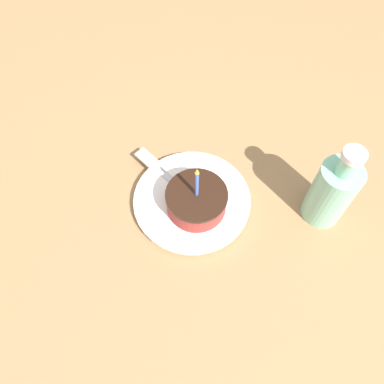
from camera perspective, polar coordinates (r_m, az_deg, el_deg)
The scene contains 5 objects.
ground_plane at distance 0.71m, azimuth 0.49°, elevation -4.15°, with size 2.40×2.40×0.04m.
plate at distance 0.70m, azimuth 0.00°, elevation -1.29°, with size 0.22×0.22×0.02m.
cake_slice at distance 0.66m, azimuth 0.95°, elevation -1.34°, with size 0.11×0.11×0.12m.
fork at distance 0.72m, azimuth -4.15°, elevation 2.71°, with size 0.10×0.17×0.00m.
bottle at distance 0.68m, azimuth 20.55°, elevation 0.08°, with size 0.07×0.07×0.18m.
Camera 1 is at (-0.31, -0.09, 0.62)m, focal length 35.00 mm.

